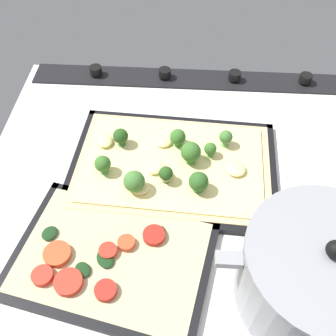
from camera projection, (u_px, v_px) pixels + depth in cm
name	position (u px, v px, depth cm)	size (l,w,h in cm)	color
ground_plane	(197.00, 184.00, 72.99)	(79.90, 65.12, 3.00)	silver
stove_control_panel	(199.00, 78.00, 89.88)	(76.71, 7.00, 2.60)	black
baking_tray_front	(173.00, 168.00, 73.02)	(39.25, 27.86, 1.30)	black
broccoli_pizza	(171.00, 164.00, 71.75)	(36.73, 25.34, 5.78)	#D3B77F
baking_tray_back	(113.00, 259.00, 61.18)	(34.23, 27.52, 1.30)	black
veggie_pizza_back	(108.00, 258.00, 60.50)	(31.40, 24.68, 1.90)	#C2B485
cooking_pot	(317.00, 276.00, 53.01)	(28.42, 21.64, 15.14)	gray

